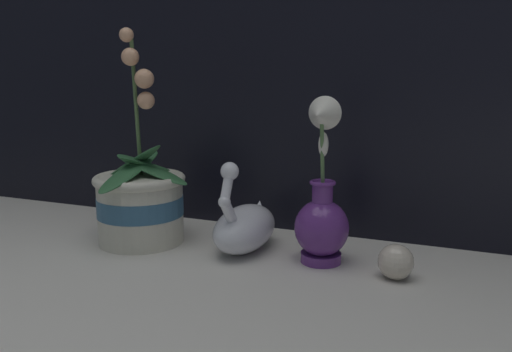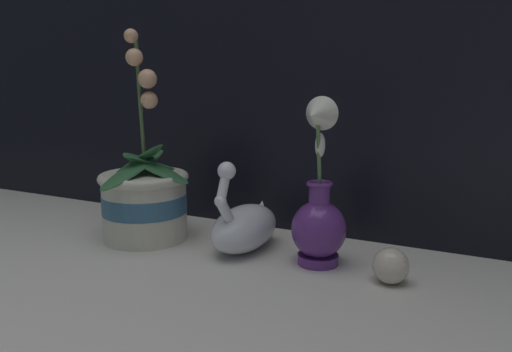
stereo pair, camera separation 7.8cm
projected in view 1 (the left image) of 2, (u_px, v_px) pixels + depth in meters
The scene contains 5 objects.
ground_plane at pixel (222, 273), 0.88m from camera, with size 2.80×2.80×0.00m, color beige.
orchid_potted_plant at pixel (140, 199), 1.03m from camera, with size 0.24×0.25×0.43m.
swan_figurine at pixel (245, 226), 0.99m from camera, with size 0.10×0.21×0.19m.
blue_vase at pixel (321, 212), 0.91m from camera, with size 0.10×0.11×0.31m.
glass_sphere at pixel (396, 262), 0.85m from camera, with size 0.06×0.06×0.06m.
Camera 1 is at (0.37, -0.74, 0.33)m, focal length 35.00 mm.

